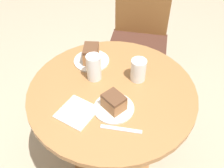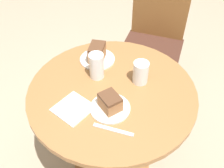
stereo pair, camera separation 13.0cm
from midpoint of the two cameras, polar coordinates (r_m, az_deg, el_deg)
name	(u,v)px [view 1 (the left image)]	position (r m, az deg, el deg)	size (l,w,h in m)	color
ground_plane	(112,163)	(1.91, -2.03, -16.86)	(8.00, 8.00, 0.00)	tan
table	(112,115)	(1.48, -2.53, -6.91)	(0.86, 0.86, 0.73)	#9E6B3D
chair	(138,40)	(2.14, 4.03, 9.39)	(0.51, 0.52, 0.87)	brown
plate_near	(114,108)	(1.24, -2.61, -5.43)	(0.19, 0.19, 0.01)	silver
plate_far	(92,61)	(1.51, -6.96, 4.94)	(0.20, 0.20, 0.01)	silver
cake_slice_near	(114,102)	(1.21, -2.68, -4.10)	(0.13, 0.12, 0.08)	#9E6B42
cake_slice_far	(91,54)	(1.48, -7.12, 6.44)	(0.11, 0.13, 0.09)	#9E6B42
glass_lemonade	(138,71)	(1.36, 3.01, 2.70)	(0.08, 0.08, 0.12)	beige
glass_water	(94,69)	(1.36, -6.70, 3.19)	(0.08, 0.08, 0.14)	silver
napkin_stack	(77,112)	(1.24, -10.66, -6.24)	(0.19, 0.19, 0.01)	white
fork	(121,129)	(1.17, -1.23, -9.97)	(0.19, 0.04, 0.00)	silver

